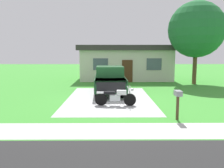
{
  "coord_description": "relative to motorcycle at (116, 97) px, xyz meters",
  "views": [
    {
      "loc": [
        0.07,
        -14.5,
        2.91
      ],
      "look_at": [
        0.17,
        0.1,
        0.9
      ],
      "focal_mm": 38.25,
      "sensor_mm": 36.0,
      "label": 1
    }
  ],
  "objects": [
    {
      "name": "mailbox",
      "position": [
        2.57,
        -2.7,
        0.51
      ],
      "size": [
        0.26,
        0.48,
        1.26
      ],
      "color": "#4C3823",
      "rests_on": "ground"
    },
    {
      "name": "ground_plane",
      "position": [
        -0.36,
        1.9,
        -0.47
      ],
      "size": [
        80.0,
        80.0,
        0.0
      ],
      "primitive_type": "plane",
      "color": "green"
    },
    {
      "name": "driveway_pad",
      "position": [
        -0.36,
        1.9,
        -0.47
      ],
      "size": [
        5.16,
        8.5,
        0.01
      ],
      "primitive_type": "cube",
      "color": "#B3B3B3",
      "rests_on": "ground"
    },
    {
      "name": "sidewalk_strip",
      "position": [
        -0.36,
        -4.1,
        -0.47
      ],
      "size": [
        36.0,
        1.8,
        0.01
      ],
      "primitive_type": "cube",
      "color": "#BCBCB6",
      "rests_on": "ground"
    },
    {
      "name": "motorcycle",
      "position": [
        0.0,
        0.0,
        0.0
      ],
      "size": [
        2.21,
        0.7,
        1.09
      ],
      "color": "black",
      "rests_on": "ground"
    },
    {
      "name": "neighbor_house",
      "position": [
        1.31,
        12.37,
        1.32
      ],
      "size": [
        9.6,
        5.6,
        3.5
      ],
      "color": "beige",
      "rests_on": "ground"
    },
    {
      "name": "pickup_truck",
      "position": [
        -0.34,
        4.04,
        0.48
      ],
      "size": [
        2.17,
        5.68,
        1.9
      ],
      "color": "black",
      "rests_on": "ground"
    },
    {
      "name": "shade_tree",
      "position": [
        7.23,
        8.57,
        4.31
      ],
      "size": [
        4.89,
        4.89,
        7.24
      ],
      "color": "brown",
      "rests_on": "ground"
    }
  ]
}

